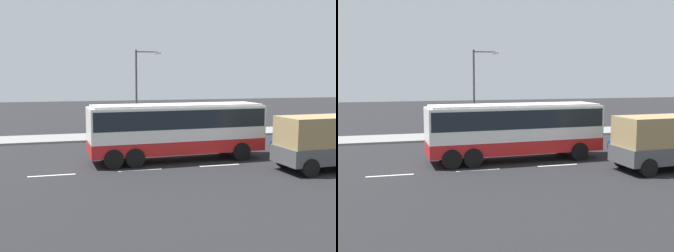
# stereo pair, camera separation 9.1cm
# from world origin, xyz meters

# --- Properties ---
(ground_plane) EXTENTS (120.00, 120.00, 0.00)m
(ground_plane) POSITION_xyz_m (0.00, 0.00, 0.00)
(ground_plane) COLOR black
(sidewalk_curb) EXTENTS (80.00, 4.00, 0.15)m
(sidewalk_curb) POSITION_xyz_m (0.00, 9.56, 0.07)
(sidewalk_curb) COLOR gray
(sidewalk_curb) RESTS_ON ground_plane
(lane_centreline) EXTENTS (33.33, 0.16, 0.01)m
(lane_centreline) POSITION_xyz_m (-2.67, -2.71, 0.00)
(lane_centreline) COLOR white
(lane_centreline) RESTS_ON ground_plane
(coach_bus) EXTENTS (10.67, 3.16, 3.41)m
(coach_bus) POSITION_xyz_m (-0.13, -0.68, 2.12)
(coach_bus) COLOR red
(coach_bus) RESTS_ON ground_plane
(car_blue_saloon) EXTENTS (4.26, 2.19, 1.41)m
(car_blue_saloon) POSITION_xyz_m (8.52, -0.73, 0.75)
(car_blue_saloon) COLOR #194799
(car_blue_saloon) RESTS_ON ground_plane
(pedestrian_near_curb) EXTENTS (0.32, 0.32, 1.55)m
(pedestrian_near_curb) POSITION_xyz_m (1.90, 9.39, 1.04)
(pedestrian_near_curb) COLOR #38334C
(pedestrian_near_curb) RESTS_ON sidewalk_curb
(pedestrian_at_crossing) EXTENTS (0.32, 0.32, 1.54)m
(pedestrian_at_crossing) POSITION_xyz_m (-2.86, 9.62, 1.03)
(pedestrian_at_crossing) COLOR black
(pedestrian_at_crossing) RESTS_ON sidewalk_curb
(street_lamp) EXTENTS (2.08, 0.24, 6.99)m
(street_lamp) POSITION_xyz_m (-0.77, 8.00, 4.21)
(street_lamp) COLOR #47474C
(street_lamp) RESTS_ON sidewalk_curb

